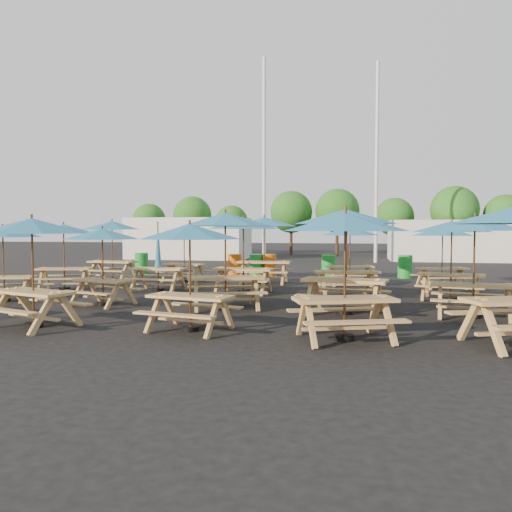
% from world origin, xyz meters
% --- Properties ---
extents(ground, '(120.00, 120.00, 0.00)m').
position_xyz_m(ground, '(0.00, 0.00, 0.00)').
color(ground, black).
rests_on(ground, ground).
extents(picnic_unit_1, '(2.50, 2.50, 2.10)m').
position_xyz_m(picnic_unit_1, '(-6.23, -2.89, 1.83)').
color(picnic_unit_1, '#A6794A').
rests_on(picnic_unit_1, ground).
extents(picnic_unit_2, '(2.66, 2.66, 2.19)m').
position_xyz_m(picnic_unit_2, '(-6.12, -0.14, 1.91)').
color(picnic_unit_2, '#A6794A').
rests_on(picnic_unit_2, ground).
extents(picnic_unit_3, '(2.52, 2.52, 2.34)m').
position_xyz_m(picnic_unit_3, '(-5.89, 2.74, 2.04)').
color(picnic_unit_3, '#A6794A').
rests_on(picnic_unit_3, ground).
extents(picnic_unit_4, '(2.75, 2.75, 2.24)m').
position_xyz_m(picnic_unit_4, '(-3.12, -5.99, 1.95)').
color(picnic_unit_4, '#A6794A').
rests_on(picnic_unit_4, ground).
extents(picnic_unit_5, '(2.47, 2.47, 2.04)m').
position_xyz_m(picnic_unit_5, '(-3.20, -2.99, 1.78)').
color(picnic_unit_5, '#A6794A').
rests_on(picnic_unit_5, ground).
extents(picnic_unit_6, '(1.83, 1.61, 2.25)m').
position_xyz_m(picnic_unit_6, '(-2.94, 0.13, 0.93)').
color(picnic_unit_6, '#A6794A').
rests_on(picnic_unit_6, ground).
extents(picnic_unit_7, '(2.52, 2.52, 2.08)m').
position_xyz_m(picnic_unit_7, '(-3.08, 3.01, 1.82)').
color(picnic_unit_7, '#A6794A').
rests_on(picnic_unit_7, ground).
extents(picnic_unit_8, '(2.42, 2.42, 2.12)m').
position_xyz_m(picnic_unit_8, '(0.13, -5.72, 1.85)').
color(picnic_unit_8, '#A6794A').
rests_on(picnic_unit_8, ground).
extents(picnic_unit_9, '(3.01, 3.01, 2.43)m').
position_xyz_m(picnic_unit_9, '(0.10, -2.91, 2.12)').
color(picnic_unit_9, '#A6794A').
rests_on(picnic_unit_9, ground).
extents(picnic_unit_10, '(2.41, 2.41, 2.37)m').
position_xyz_m(picnic_unit_10, '(-0.12, 0.11, 2.06)').
color(picnic_unit_10, '#A6794A').
rests_on(picnic_unit_10, ground).
extents(picnic_unit_11, '(2.43, 2.43, 2.47)m').
position_xyz_m(picnic_unit_11, '(-0.00, 3.02, 2.16)').
color(picnic_unit_11, '#A6794A').
rests_on(picnic_unit_11, ground).
extents(picnic_unit_12, '(2.85, 2.85, 2.30)m').
position_xyz_m(picnic_unit_12, '(3.10, -5.97, 2.01)').
color(picnic_unit_12, '#A6794A').
rests_on(picnic_unit_12, ground).
extents(picnic_unit_13, '(2.84, 2.84, 2.48)m').
position_xyz_m(picnic_unit_13, '(3.05, -3.14, 2.17)').
color(picnic_unit_13, '#A6794A').
rests_on(picnic_unit_13, ground).
extents(picnic_unit_14, '(2.77, 2.77, 2.35)m').
position_xyz_m(picnic_unit_14, '(3.03, -0.23, 2.05)').
color(picnic_unit_14, '#A6794A').
rests_on(picnic_unit_14, ground).
extents(picnic_unit_15, '(2.41, 2.41, 2.10)m').
position_xyz_m(picnic_unit_15, '(3.10, 3.03, 1.83)').
color(picnic_unit_15, '#A6794A').
rests_on(picnic_unit_15, ground).
extents(picnic_unit_17, '(2.56, 2.56, 2.30)m').
position_xyz_m(picnic_unit_17, '(5.90, -3.09, 2.01)').
color(picnic_unit_17, '#A6794A').
rests_on(picnic_unit_17, ground).
extents(picnic_unit_18, '(2.66, 2.66, 2.25)m').
position_xyz_m(picnic_unit_18, '(5.93, -0.23, 1.96)').
color(picnic_unit_18, '#A6794A').
rests_on(picnic_unit_18, ground).
extents(picnic_unit_19, '(2.53, 2.53, 2.10)m').
position_xyz_m(picnic_unit_19, '(6.18, 2.78, 1.83)').
color(picnic_unit_19, '#A6794A').
rests_on(picnic_unit_19, ground).
extents(waste_bin_0, '(0.59, 0.59, 0.94)m').
position_xyz_m(waste_bin_0, '(-6.19, 6.07, 0.47)').
color(waste_bin_0, '#198E2A').
rests_on(waste_bin_0, ground).
extents(waste_bin_1, '(0.59, 0.59, 0.94)m').
position_xyz_m(waste_bin_1, '(-1.79, 5.80, 0.47)').
color(waste_bin_1, '#D1580C').
rests_on(waste_bin_1, ground).
extents(waste_bin_2, '(0.59, 0.59, 0.94)m').
position_xyz_m(waste_bin_2, '(-0.85, 5.83, 0.47)').
color(waste_bin_2, '#198E2A').
rests_on(waste_bin_2, ground).
extents(waste_bin_3, '(0.59, 0.59, 0.94)m').
position_xyz_m(waste_bin_3, '(-0.30, 5.91, 0.47)').
color(waste_bin_3, '#D1580C').
rests_on(waste_bin_3, ground).
extents(waste_bin_4, '(0.59, 0.59, 0.94)m').
position_xyz_m(waste_bin_4, '(2.21, 5.79, 0.47)').
color(waste_bin_4, '#198E2A').
rests_on(waste_bin_4, ground).
extents(waste_bin_5, '(0.59, 0.59, 0.94)m').
position_xyz_m(waste_bin_5, '(5.30, 6.24, 0.47)').
color(waste_bin_5, '#198E2A').
rests_on(waste_bin_5, ground).
extents(mast_0, '(0.20, 0.20, 12.00)m').
position_xyz_m(mast_0, '(-2.00, 14.00, 6.00)').
color(mast_0, silver).
rests_on(mast_0, ground).
extents(mast_1, '(0.20, 0.20, 12.00)m').
position_xyz_m(mast_1, '(4.50, 16.00, 6.00)').
color(mast_1, silver).
rests_on(mast_1, ground).
extents(event_tent_0, '(8.00, 4.00, 2.80)m').
position_xyz_m(event_tent_0, '(-8.00, 18.00, 1.40)').
color(event_tent_0, silver).
rests_on(event_tent_0, ground).
extents(event_tent_1, '(7.00, 4.00, 2.60)m').
position_xyz_m(event_tent_1, '(9.00, 19.00, 1.30)').
color(event_tent_1, silver).
rests_on(event_tent_1, ground).
extents(tree_0, '(2.80, 2.80, 4.24)m').
position_xyz_m(tree_0, '(-14.07, 25.25, 2.83)').
color(tree_0, '#382314').
rests_on(tree_0, ground).
extents(tree_1, '(3.11, 3.11, 4.72)m').
position_xyz_m(tree_1, '(-9.74, 23.90, 3.15)').
color(tree_1, '#382314').
rests_on(tree_1, ground).
extents(tree_2, '(2.59, 2.59, 3.93)m').
position_xyz_m(tree_2, '(-6.39, 23.65, 2.62)').
color(tree_2, '#382314').
rests_on(tree_2, ground).
extents(tree_3, '(3.36, 3.36, 5.09)m').
position_xyz_m(tree_3, '(-1.75, 24.72, 3.41)').
color(tree_3, '#382314').
rests_on(tree_3, ground).
extents(tree_4, '(3.41, 3.41, 5.17)m').
position_xyz_m(tree_4, '(1.90, 24.26, 3.46)').
color(tree_4, '#382314').
rests_on(tree_4, ground).
extents(tree_5, '(2.94, 2.94, 4.45)m').
position_xyz_m(tree_5, '(6.22, 24.67, 2.97)').
color(tree_5, '#382314').
rests_on(tree_5, ground).
extents(tree_6, '(3.38, 3.38, 5.13)m').
position_xyz_m(tree_6, '(10.23, 22.90, 3.43)').
color(tree_6, '#382314').
rests_on(tree_6, ground).
extents(tree_7, '(2.95, 2.95, 4.48)m').
position_xyz_m(tree_7, '(13.63, 22.92, 2.99)').
color(tree_7, '#382314').
rests_on(tree_7, ground).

